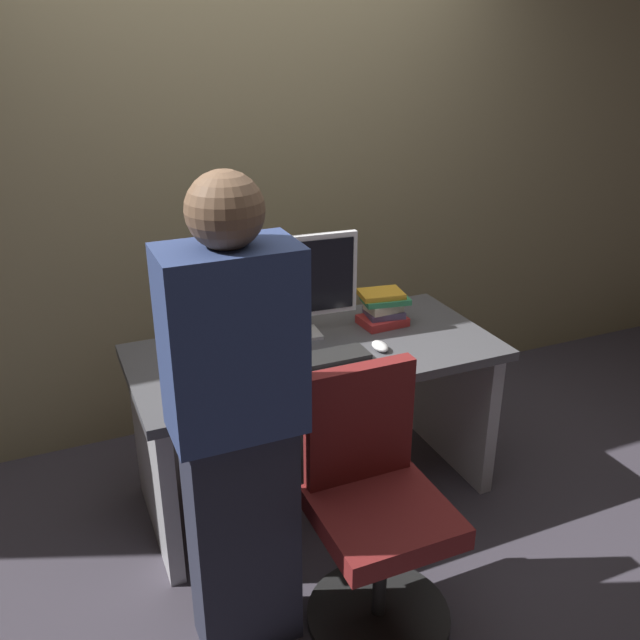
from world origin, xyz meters
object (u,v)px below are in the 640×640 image
Objects in this scene: desk at (315,394)px; keyboard at (318,359)px; book_stack at (383,308)px; cup_near_keyboard at (224,366)px; cup_by_monitor at (184,350)px; person_at_desk at (237,430)px; mouse at (380,346)px; office_chair at (375,514)px; monitor at (297,282)px.

keyboard is at bearing -107.97° from desk.
book_stack reaches higher than desk.
cup_by_monitor is at bearing 118.62° from cup_near_keyboard.
person_at_desk reaches higher than book_stack.
mouse is 0.67m from cup_near_keyboard.
person_at_desk is (-0.54, -0.65, 0.33)m from desk.
book_stack reaches higher than cup_by_monitor.
cup_by_monitor is at bearing 163.76° from mouse.
keyboard is at bearing 85.84° from office_chair.
book_stack is at bearing -3.28° from monitor.
mouse is at bearing -2.07° from cup_near_keyboard.
person_at_desk is 0.95m from monitor.
cup_by_monitor is at bearing 89.88° from person_at_desk.
cup_by_monitor is (-0.45, 0.82, 0.35)m from office_chair.
desk is 2.86× the size of monitor.
keyboard is 0.28m from mouse.
cup_by_monitor is at bearing 118.69° from office_chair.
monitor is 5.47× the size of cup_near_keyboard.
monitor is (-0.03, 0.14, 0.48)m from desk.
person_at_desk is 3.03× the size of monitor.
desk is 0.26m from keyboard.
desk is 0.36m from mouse.
keyboard is 0.49m from book_stack.
desk is 0.51m from cup_near_keyboard.
monitor is at bearing 176.72° from book_stack.
office_chair is at bearing -9.13° from person_at_desk.
book_stack is at bearing 14.81° from cup_near_keyboard.
office_chair is 1.00m from cup_by_monitor.
book_stack is (0.41, -0.02, -0.18)m from monitor.
desk is at bearing -163.18° from book_stack.
book_stack is (0.38, 0.12, 0.30)m from desk.
office_chair is 0.57× the size of person_at_desk.
mouse is at bearing -26.47° from desk.
mouse is at bearing 33.99° from person_at_desk.
monitor is 0.45m from mouse.
desk is at bearing 83.45° from office_chair.
monitor reaches higher than desk.
office_chair reaches higher than keyboard.
desk is 0.50m from monitor.
office_chair reaches higher than mouse.
office_chair is at bearing -119.17° from book_stack.
desk is 0.90m from person_at_desk.
cup_near_keyboard is (-0.38, 0.02, 0.04)m from keyboard.
monitor is at bearing 57.07° from person_at_desk.
keyboard is (0.04, 0.60, 0.31)m from office_chair.
monitor is (0.51, 0.79, 0.15)m from person_at_desk.
book_stack is (0.47, 0.84, 0.38)m from office_chair.
mouse is at bearing -44.02° from monitor.
person_at_desk reaches higher than desk.
book_stack is (0.92, 0.76, -0.03)m from person_at_desk.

